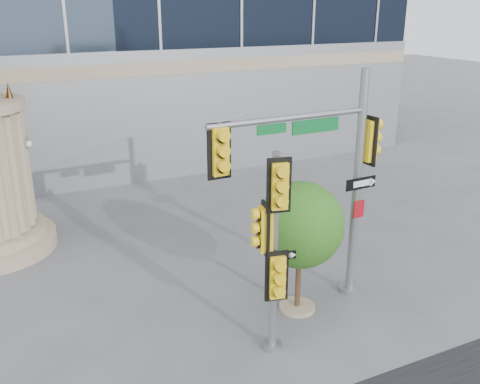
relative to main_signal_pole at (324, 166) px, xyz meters
name	(u,v)px	position (x,y,z in m)	size (l,w,h in m)	color
ground	(270,347)	(-2.24, -1.34, -3.97)	(120.00, 120.00, 0.00)	#545456
main_signal_pole	(324,166)	(0.00, 0.00, 0.00)	(4.99, 0.62, 6.41)	slate
secondary_signal_pole	(274,241)	(-2.30, -1.49, -1.06)	(0.86, 0.75, 4.97)	slate
street_tree	(301,228)	(-0.70, -0.12, -1.56)	(2.35, 2.30, 3.67)	tan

